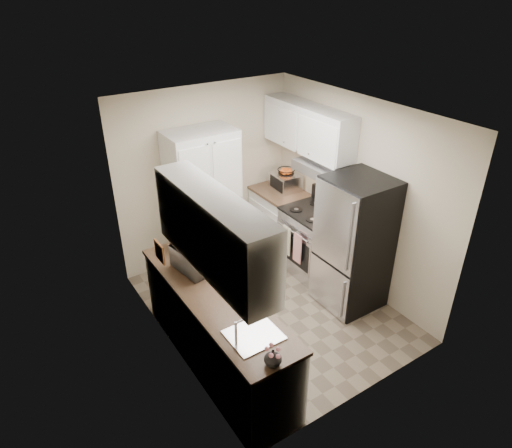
# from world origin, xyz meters

# --- Properties ---
(ground) EXTENTS (3.20, 3.20, 0.00)m
(ground) POSITION_xyz_m (0.00, 0.00, 0.00)
(ground) COLOR #7A6B56
(ground) RESTS_ON ground
(room_shell) EXTENTS (2.64, 3.24, 2.52)m
(room_shell) POSITION_xyz_m (-0.02, -0.01, 1.63)
(room_shell) COLOR beige
(room_shell) RESTS_ON ground
(pantry_cabinet) EXTENTS (0.90, 0.55, 2.00)m
(pantry_cabinet) POSITION_xyz_m (-0.20, 1.32, 1.00)
(pantry_cabinet) COLOR silver
(pantry_cabinet) RESTS_ON ground
(base_cabinet_left) EXTENTS (0.60, 2.30, 0.88)m
(base_cabinet_left) POSITION_xyz_m (-0.99, -0.43, 0.44)
(base_cabinet_left) COLOR silver
(base_cabinet_left) RESTS_ON ground
(countertop_left) EXTENTS (0.63, 2.33, 0.04)m
(countertop_left) POSITION_xyz_m (-0.99, -0.43, 0.90)
(countertop_left) COLOR brown
(countertop_left) RESTS_ON base_cabinet_left
(base_cabinet_right) EXTENTS (0.60, 0.80, 0.88)m
(base_cabinet_right) POSITION_xyz_m (0.99, 1.19, 0.44)
(base_cabinet_right) COLOR silver
(base_cabinet_right) RESTS_ON ground
(countertop_right) EXTENTS (0.63, 0.83, 0.04)m
(countertop_right) POSITION_xyz_m (0.99, 1.19, 0.90)
(countertop_right) COLOR brown
(countertop_right) RESTS_ON base_cabinet_right
(electric_range) EXTENTS (0.71, 0.78, 1.13)m
(electric_range) POSITION_xyz_m (0.97, 0.39, 0.48)
(electric_range) COLOR #B7B7BC
(electric_range) RESTS_ON ground
(refrigerator) EXTENTS (0.70, 0.72, 1.70)m
(refrigerator) POSITION_xyz_m (0.94, -0.41, 0.85)
(refrigerator) COLOR #B7B7BC
(refrigerator) RESTS_ON ground
(microwave) EXTENTS (0.39, 0.52, 0.26)m
(microwave) POSITION_xyz_m (-0.96, 0.07, 1.05)
(microwave) COLOR #A5A6AA
(microwave) RESTS_ON countertop_left
(wine_bottle) EXTENTS (0.08, 0.08, 0.30)m
(wine_bottle) POSITION_xyz_m (-0.99, 0.55, 1.07)
(wine_bottle) COLOR black
(wine_bottle) RESTS_ON countertop_left
(flower_vase) EXTENTS (0.16, 0.16, 0.15)m
(flower_vase) POSITION_xyz_m (-1.04, -1.52, 1.00)
(flower_vase) COLOR white
(flower_vase) RESTS_ON countertop_left
(cutting_board) EXTENTS (0.12, 0.26, 0.34)m
(cutting_board) POSITION_xyz_m (-0.96, 0.56, 1.09)
(cutting_board) COLOR #317B3B
(cutting_board) RESTS_ON countertop_left
(toaster_oven) EXTENTS (0.36, 0.44, 0.25)m
(toaster_oven) POSITION_xyz_m (1.09, 1.20, 1.04)
(toaster_oven) COLOR silver
(toaster_oven) RESTS_ON countertop_right
(fruit_basket) EXTENTS (0.31, 0.31, 0.11)m
(fruit_basket) POSITION_xyz_m (1.09, 1.20, 1.22)
(fruit_basket) COLOR orange
(fruit_basket) RESTS_ON toaster_oven
(kitchen_mat) EXTENTS (0.56, 0.83, 0.01)m
(kitchen_mat) POSITION_xyz_m (0.00, 0.58, 0.01)
(kitchen_mat) COLOR tan
(kitchen_mat) RESTS_ON ground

